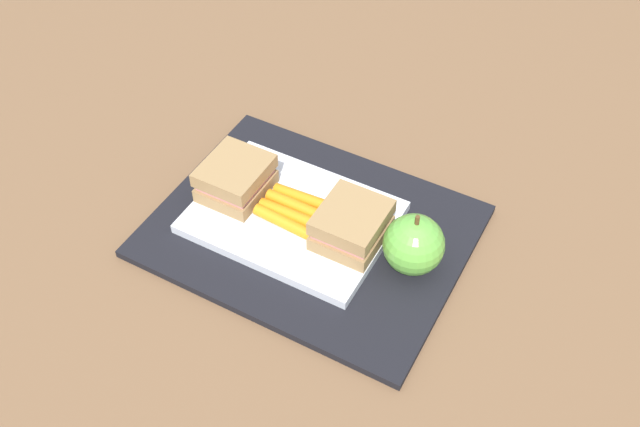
# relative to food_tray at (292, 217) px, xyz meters

# --- Properties ---
(ground_plane) EXTENTS (2.40, 2.40, 0.00)m
(ground_plane) POSITION_rel_food_tray_xyz_m (0.03, 0.00, -0.02)
(ground_plane) COLOR brown
(lunchbag_mat) EXTENTS (0.36, 0.28, 0.01)m
(lunchbag_mat) POSITION_rel_food_tray_xyz_m (0.03, 0.00, -0.01)
(lunchbag_mat) COLOR black
(lunchbag_mat) RESTS_ON ground_plane
(food_tray) EXTENTS (0.23, 0.17, 0.01)m
(food_tray) POSITION_rel_food_tray_xyz_m (0.00, 0.00, 0.00)
(food_tray) COLOR white
(food_tray) RESTS_ON lunchbag_mat
(sandwich_half_left) EXTENTS (0.07, 0.08, 0.04)m
(sandwich_half_left) POSITION_rel_food_tray_xyz_m (-0.08, 0.00, 0.03)
(sandwich_half_left) COLOR #9E7A4C
(sandwich_half_left) RESTS_ON food_tray
(sandwich_half_right) EXTENTS (0.07, 0.08, 0.04)m
(sandwich_half_right) POSITION_rel_food_tray_xyz_m (0.08, 0.00, 0.03)
(sandwich_half_right) COLOR #9E7A4C
(sandwich_half_right) RESTS_ON food_tray
(carrot_sticks_bundle) EXTENTS (0.08, 0.06, 0.02)m
(carrot_sticks_bundle) POSITION_rel_food_tray_xyz_m (0.00, 0.00, 0.01)
(carrot_sticks_bundle) COLOR orange
(carrot_sticks_bundle) RESTS_ON food_tray
(apple) EXTENTS (0.07, 0.07, 0.08)m
(apple) POSITION_rel_food_tray_xyz_m (0.15, 0.01, 0.03)
(apple) COLOR #66B742
(apple) RESTS_ON lunchbag_mat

